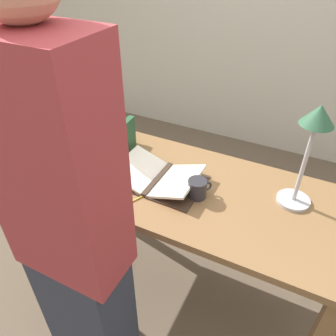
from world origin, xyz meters
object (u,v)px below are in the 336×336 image
book_standing_upright (125,141)px  coffee_mug (197,188)px  reading_lamp (312,137)px  person_reader (76,252)px  pencil (128,204)px  open_book (158,177)px  book_stack_tall (105,138)px

book_standing_upright → coffee_mug: size_ratio=2.04×
reading_lamp → book_standing_upright: bearing=-177.8°
person_reader → pencil: bearing=-83.5°
book_standing_upright → person_reader: 0.74m
reading_lamp → person_reader: person_reader is taller
coffee_mug → person_reader: 0.61m
open_book → coffee_mug: 0.22m
pencil → person_reader: person_reader is taller
open_book → reading_lamp: 0.70m
reading_lamp → person_reader: bearing=-129.8°
book_stack_tall → reading_lamp: (1.01, 0.00, 0.27)m
book_stack_tall → book_standing_upright: 0.15m
book_stack_tall → pencil: 0.50m
reading_lamp → coffee_mug: 0.52m
reading_lamp → person_reader: size_ratio=0.26×
open_book → coffee_mug: size_ratio=4.40×
person_reader → coffee_mug: bearing=-110.1°
pencil → person_reader: bearing=-83.5°
book_standing_upright → pencil: book_standing_upright is taller
book_standing_upright → coffee_mug: book_standing_upright is taller
book_standing_upright → pencil: size_ratio=1.24×
book_stack_tall → person_reader: bearing=-61.0°
open_book → coffee_mug: coffee_mug is taller
open_book → book_standing_upright: book_standing_upright is taller
pencil → open_book: bearing=79.4°
pencil → person_reader: 0.40m
open_book → book_stack_tall: size_ratio=1.55×
book_standing_upright → person_reader: person_reader is taller
pencil → coffee_mug: bearing=36.7°
open_book → book_standing_upright: 0.28m
book_stack_tall → person_reader: person_reader is taller
coffee_mug → book_stack_tall: bearing=165.9°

